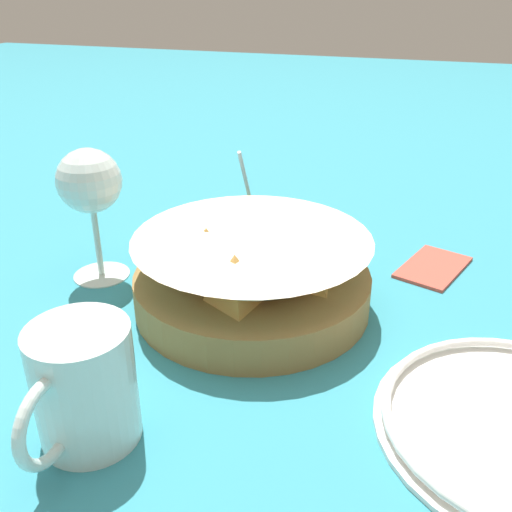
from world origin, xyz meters
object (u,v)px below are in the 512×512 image
beer_mug (84,390)px  sauce_cup (250,216)px  wine_glass (90,186)px  food_basket (255,277)px

beer_mug → sauce_cup: bearing=-178.3°
wine_glass → beer_mug: bearing=30.3°
sauce_cup → wine_glass: wine_glass is taller
sauce_cup → food_basket: bearing=20.7°
food_basket → sauce_cup: bearing=-159.3°
sauce_cup → wine_glass: (0.18, -0.12, 0.09)m
wine_glass → beer_mug: wine_glass is taller
sauce_cup → beer_mug: bearing=1.7°
food_basket → wine_glass: (-0.01, -0.19, 0.08)m
food_basket → sauce_cup: size_ratio=2.03×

